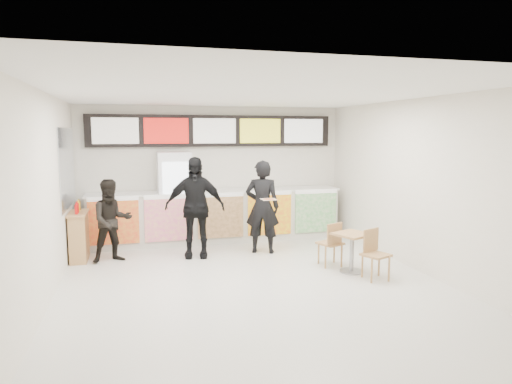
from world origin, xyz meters
name	(u,v)px	position (x,y,z in m)	size (l,w,h in m)	color
floor	(253,285)	(0.00, 0.00, 0.00)	(7.00, 7.00, 0.00)	beige
ceiling	(253,93)	(0.00, 0.00, 3.00)	(7.00, 7.00, 0.00)	white
wall_back	(214,173)	(0.00, 3.50, 1.50)	(6.00, 6.00, 0.00)	silver
wall_left	(44,199)	(-3.00, 0.00, 1.50)	(7.00, 7.00, 0.00)	silver
wall_right	(421,186)	(3.00, 0.00, 1.50)	(7.00, 7.00, 0.00)	silver
service_counter	(218,216)	(0.00, 3.09, 0.57)	(5.56, 0.77, 1.14)	silver
menu_board	(214,131)	(0.00, 3.41, 2.45)	(5.50, 0.14, 0.70)	black
drinks_fridge	(175,198)	(-0.93, 3.11, 1.00)	(0.70, 0.67, 2.00)	white
mirror_panel	(67,168)	(-2.99, 2.45, 1.75)	(0.01, 2.00, 1.50)	#B2B7BF
customer_main	(262,207)	(0.69, 1.88, 0.93)	(0.68, 0.45, 1.87)	black
customer_left	(112,221)	(-2.20, 1.98, 0.78)	(0.76, 0.59, 1.56)	black
customer_mid	(195,207)	(-0.66, 1.91, 0.98)	(1.15, 0.48, 1.95)	black
pizza_slice	(269,199)	(0.69, 1.43, 1.16)	(0.36, 0.36, 0.02)	beige
cafe_table	(352,245)	(1.82, 0.20, 0.48)	(0.90, 1.44, 0.82)	tan
condiment_ledge	(79,236)	(-2.82, 2.26, 0.47)	(0.33, 0.82, 1.10)	tan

